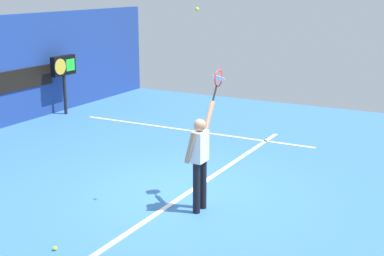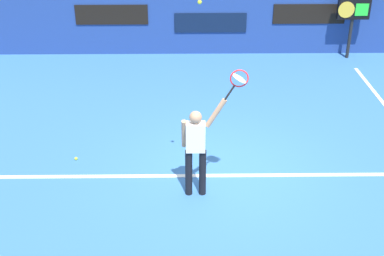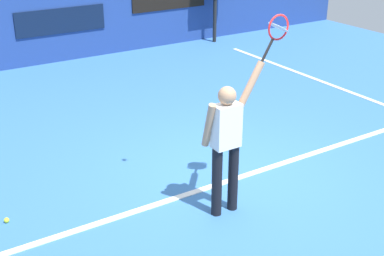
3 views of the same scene
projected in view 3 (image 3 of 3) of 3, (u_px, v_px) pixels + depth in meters
ground_plane at (226, 174)px, 7.61m from camera, size 18.00×18.00×0.00m
sponsor_banner_center at (61, 21)px, 12.50m from camera, size 2.20×0.03×0.60m
court_baseline at (234, 179)px, 7.46m from camera, size 10.00×0.10×0.01m
court_sideline at (331, 85)px, 11.22m from camera, size 0.10×7.00×0.01m
tennis_player at (226, 140)px, 6.32m from camera, size 0.78×0.31×1.93m
tennis_racket at (277, 30)px, 6.15m from camera, size 0.46×0.27×0.61m
spare_ball at (7, 220)px, 6.46m from camera, size 0.07×0.07×0.07m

